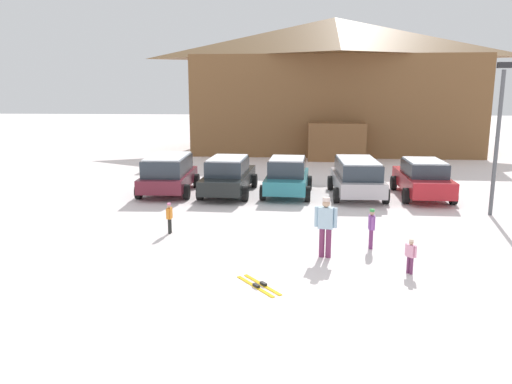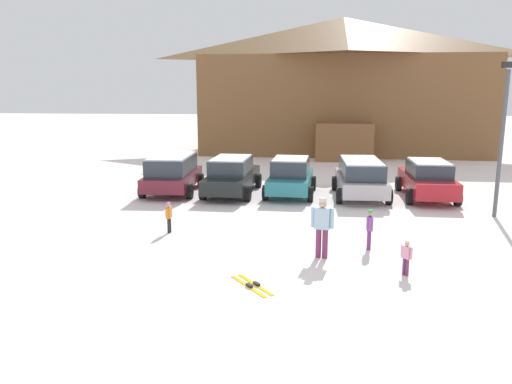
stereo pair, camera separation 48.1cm
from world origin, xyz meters
The scene contains 13 objects.
ground centered at (0.00, 0.00, 0.00)m, with size 160.00×160.00×0.00m, color white.
ski_lodge centered at (3.43, 28.31, 4.85)m, with size 20.26×12.17×9.58m.
parked_maroon_van centered at (-4.82, 11.47, 0.90)m, with size 2.36×4.27×1.67m.
parked_black_sedan centered at (-2.17, 11.50, 0.82)m, with size 2.27×4.87×1.63m.
parked_teal_hatchback centered at (0.40, 11.45, 0.82)m, with size 2.23×4.10×1.64m.
parked_silver_wagon centered at (3.35, 11.39, 0.87)m, with size 2.25×4.44×1.61m.
parked_red_sedan centered at (6.11, 11.49, 0.82)m, with size 2.11×4.55×1.61m.
skier_child_in_pink_snowsuit centered at (3.60, 2.25, 0.50)m, with size 0.24×0.26×0.89m.
skier_child_in_orange_jacket centered at (-3.23, 5.27, 0.56)m, with size 0.15×0.37×0.99m.
skier_child_in_purple_jacket centered at (2.93, 4.23, 0.66)m, with size 0.18×0.43×1.16m.
skier_adult_in_blue_parka centered at (1.56, 3.35, 0.94)m, with size 0.61×0.31×1.67m.
pair_of_skis centered at (-0.09, 1.16, 0.02)m, with size 1.14×1.36×0.08m.
lamp_post centered at (7.86, 8.52, 3.06)m, with size 0.44×0.24×5.42m.
Camera 2 is at (1.18, -9.72, 4.51)m, focal length 35.00 mm.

